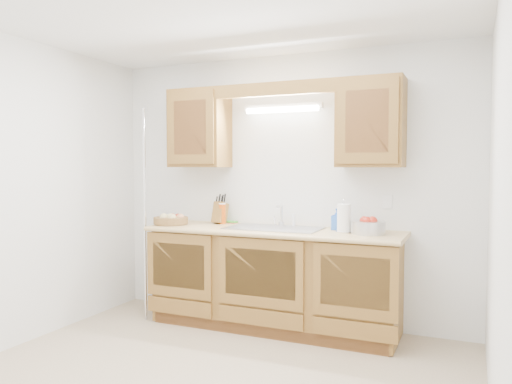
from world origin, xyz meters
The scene contains 17 objects.
room centered at (0.00, 0.00, 1.25)m, with size 3.52×3.50×2.50m.
base_cabinets centered at (0.00, 1.20, 0.44)m, with size 2.20×0.60×0.86m, color brown.
countertop centered at (0.00, 1.19, 0.88)m, with size 2.30×0.63×0.04m, color tan.
upper_cabinet_left centered at (-0.83, 1.33, 1.83)m, with size 0.55×0.33×0.75m, color brown.
upper_cabinet_right centered at (0.83, 1.33, 1.83)m, with size 0.55×0.33×0.75m, color brown.
valance centered at (0.00, 1.19, 2.14)m, with size 2.20×0.05×0.12m, color brown.
fluorescent_fixture centered at (0.00, 1.42, 2.00)m, with size 0.76×0.08×0.08m.
sink centered at (0.00, 1.21, 0.83)m, with size 0.84×0.46×0.36m.
wire_shelf_pole centered at (-1.20, 0.94, 1.00)m, with size 0.03×0.03×2.00m, color silver.
outlet_plate centered at (0.95, 1.49, 1.15)m, with size 0.08×0.01×0.12m, color white.
fruit_basket centered at (-1.03, 1.12, 0.95)m, with size 0.38×0.38×0.10m.
knife_block centered at (-0.63, 1.37, 1.01)m, with size 0.12×0.18×0.30m.
orange_canister centered at (-0.59, 1.35, 1.00)m, with size 0.09×0.09×0.20m.
soap_bottle centered at (0.54, 1.34, 0.99)m, with size 0.09×0.09×0.19m, color blue.
sponge centered at (-0.54, 1.44, 0.91)m, with size 0.11×0.07×0.02m.
paper_towel centered at (0.64, 1.20, 1.02)m, with size 0.15×0.15×0.29m.
apple_bowl centered at (0.85, 1.18, 0.96)m, with size 0.36×0.36×0.15m.
Camera 1 is at (1.62, -2.94, 1.46)m, focal length 35.00 mm.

